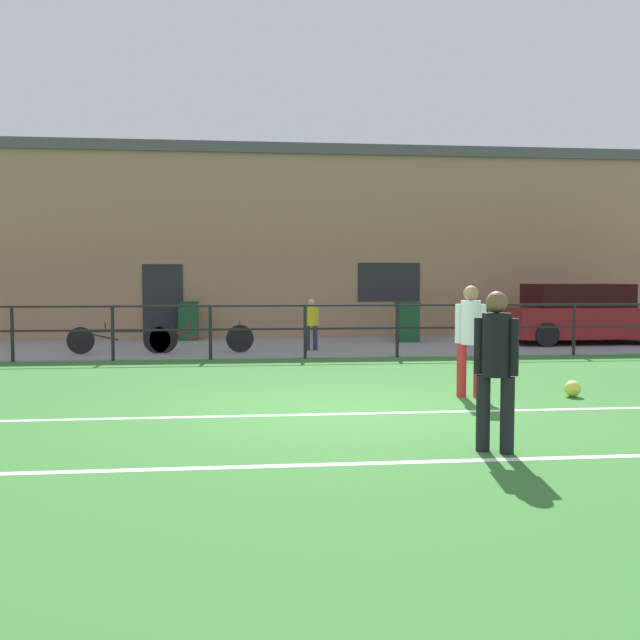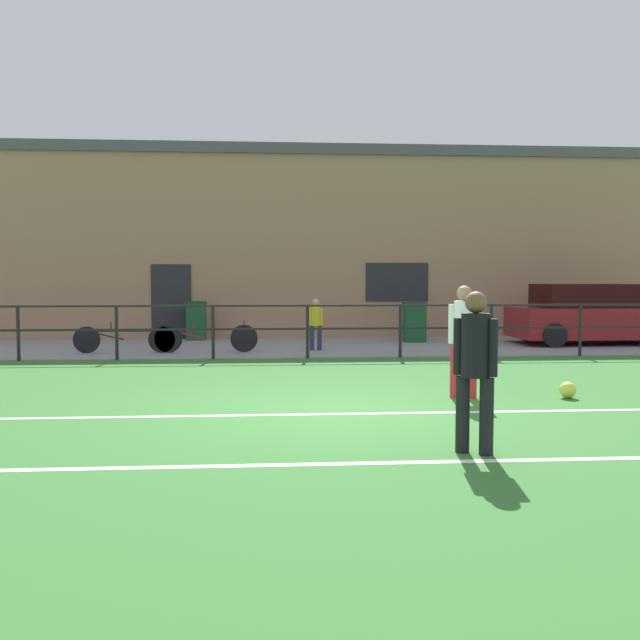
{
  "view_description": "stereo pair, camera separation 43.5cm",
  "coord_description": "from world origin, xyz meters",
  "px_view_note": "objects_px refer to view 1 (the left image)",
  "views": [
    {
      "loc": [
        -1.27,
        -8.83,
        1.7
      ],
      "look_at": [
        0.15,
        4.39,
        0.91
      ],
      "focal_mm": 39.36,
      "sensor_mm": 36.0,
      "label": 1
    },
    {
      "loc": [
        -0.84,
        -8.87,
        1.7
      ],
      "look_at": [
        0.15,
        4.39,
        0.91
      ],
      "focal_mm": 39.36,
      "sensor_mm": 36.0,
      "label": 2
    }
  ],
  "objects_px": {
    "soccer_ball_spare": "(573,389)",
    "bicycle_parked_1": "(202,338)",
    "parked_car_red": "(582,315)",
    "bicycle_parked_0": "(119,339)",
    "spectator_child": "(311,321)",
    "player_goalkeeper": "(496,361)",
    "player_striker": "(470,334)",
    "trash_bin_0": "(188,321)",
    "trash_bin_1": "(408,322)"
  },
  "relations": [
    {
      "from": "soccer_ball_spare",
      "to": "parked_car_red",
      "type": "distance_m",
      "value": 8.88
    },
    {
      "from": "player_striker",
      "to": "trash_bin_0",
      "type": "xyz_separation_m",
      "value": [
        -4.75,
        9.6,
        -0.36
      ]
    },
    {
      "from": "bicycle_parked_0",
      "to": "bicycle_parked_1",
      "type": "bearing_deg",
      "value": 0.0
    },
    {
      "from": "trash_bin_0",
      "to": "player_striker",
      "type": "bearing_deg",
      "value": -63.67
    },
    {
      "from": "trash_bin_1",
      "to": "soccer_ball_spare",
      "type": "bearing_deg",
      "value": -87.6
    },
    {
      "from": "spectator_child",
      "to": "trash_bin_0",
      "type": "distance_m",
      "value": 4.3
    },
    {
      "from": "parked_car_red",
      "to": "trash_bin_1",
      "type": "xyz_separation_m",
      "value": [
        -4.43,
        0.88,
        -0.2
      ]
    },
    {
      "from": "player_striker",
      "to": "trash_bin_1",
      "type": "relative_size",
      "value": 1.52
    },
    {
      "from": "player_goalkeeper",
      "to": "spectator_child",
      "type": "distance_m",
      "value": 9.8
    },
    {
      "from": "spectator_child",
      "to": "trash_bin_1",
      "type": "relative_size",
      "value": 1.15
    },
    {
      "from": "spectator_child",
      "to": "trash_bin_1",
      "type": "distance_m",
      "value": 3.41
    },
    {
      "from": "soccer_ball_spare",
      "to": "trash_bin_1",
      "type": "height_order",
      "value": "trash_bin_1"
    },
    {
      "from": "spectator_child",
      "to": "parked_car_red",
      "type": "distance_m",
      "value": 7.29
    },
    {
      "from": "player_goalkeeper",
      "to": "trash_bin_0",
      "type": "relative_size",
      "value": 1.49
    },
    {
      "from": "player_goalkeeper",
      "to": "soccer_ball_spare",
      "type": "bearing_deg",
      "value": -95.31
    },
    {
      "from": "player_striker",
      "to": "trash_bin_1",
      "type": "distance_m",
      "value": 8.67
    },
    {
      "from": "spectator_child",
      "to": "parked_car_red",
      "type": "height_order",
      "value": "parked_car_red"
    },
    {
      "from": "spectator_child",
      "to": "player_goalkeeper",
      "type": "bearing_deg",
      "value": 91.11
    },
    {
      "from": "parked_car_red",
      "to": "bicycle_parked_1",
      "type": "bearing_deg",
      "value": -171.79
    },
    {
      "from": "bicycle_parked_1",
      "to": "trash_bin_1",
      "type": "height_order",
      "value": "trash_bin_1"
    },
    {
      "from": "parked_car_red",
      "to": "soccer_ball_spare",
      "type": "bearing_deg",
      "value": -117.32
    },
    {
      "from": "spectator_child",
      "to": "bicycle_parked_0",
      "type": "bearing_deg",
      "value": -0.17
    },
    {
      "from": "player_goalkeeper",
      "to": "player_striker",
      "type": "xyz_separation_m",
      "value": [
        0.78,
        3.15,
        0.01
      ]
    },
    {
      "from": "player_goalkeeper",
      "to": "player_striker",
      "type": "relative_size",
      "value": 0.99
    },
    {
      "from": "soccer_ball_spare",
      "to": "bicycle_parked_1",
      "type": "distance_m",
      "value": 8.6
    },
    {
      "from": "parked_car_red",
      "to": "player_goalkeeper",
      "type": "bearing_deg",
      "value": -120.19
    },
    {
      "from": "player_goalkeeper",
      "to": "player_striker",
      "type": "distance_m",
      "value": 3.25
    },
    {
      "from": "soccer_ball_spare",
      "to": "bicycle_parked_0",
      "type": "xyz_separation_m",
      "value": [
        -7.51,
        6.46,
        0.22
      ]
    },
    {
      "from": "spectator_child",
      "to": "player_striker",
      "type": "bearing_deg",
      "value": 100.1
    },
    {
      "from": "bicycle_parked_1",
      "to": "player_goalkeeper",
      "type": "bearing_deg",
      "value": -70.17
    },
    {
      "from": "player_goalkeeper",
      "to": "bicycle_parked_1",
      "type": "height_order",
      "value": "player_goalkeeper"
    },
    {
      "from": "bicycle_parked_0",
      "to": "bicycle_parked_1",
      "type": "height_order",
      "value": "bicycle_parked_1"
    },
    {
      "from": "player_striker",
      "to": "bicycle_parked_0",
      "type": "relative_size",
      "value": 0.7
    },
    {
      "from": "soccer_ball_spare",
      "to": "bicycle_parked_0",
      "type": "relative_size",
      "value": 0.1
    },
    {
      "from": "player_goalkeeper",
      "to": "trash_bin_0",
      "type": "distance_m",
      "value": 13.36
    },
    {
      "from": "parked_car_red",
      "to": "trash_bin_1",
      "type": "height_order",
      "value": "parked_car_red"
    },
    {
      "from": "soccer_ball_spare",
      "to": "trash_bin_0",
      "type": "distance_m",
      "value": 11.58
    },
    {
      "from": "player_striker",
      "to": "trash_bin_0",
      "type": "relative_size",
      "value": 1.51
    },
    {
      "from": "player_striker",
      "to": "spectator_child",
      "type": "distance_m",
      "value": 6.81
    },
    {
      "from": "bicycle_parked_1",
      "to": "bicycle_parked_0",
      "type": "bearing_deg",
      "value": 180.0
    },
    {
      "from": "player_goalkeeper",
      "to": "bicycle_parked_0",
      "type": "bearing_deg",
      "value": -29.27
    },
    {
      "from": "soccer_ball_spare",
      "to": "bicycle_parked_1",
      "type": "bearing_deg",
      "value": 131.24
    },
    {
      "from": "trash_bin_0",
      "to": "trash_bin_1",
      "type": "bearing_deg",
      "value": -9.72
    },
    {
      "from": "trash_bin_0",
      "to": "bicycle_parked_1",
      "type": "bearing_deg",
      "value": -80.43
    },
    {
      "from": "parked_car_red",
      "to": "trash_bin_1",
      "type": "distance_m",
      "value": 4.52
    },
    {
      "from": "bicycle_parked_0",
      "to": "spectator_child",
      "type": "bearing_deg",
      "value": 3.87
    },
    {
      "from": "player_striker",
      "to": "trash_bin_0",
      "type": "bearing_deg",
      "value": -47.98
    },
    {
      "from": "trash_bin_0",
      "to": "trash_bin_1",
      "type": "height_order",
      "value": "trash_bin_0"
    },
    {
      "from": "soccer_ball_spare",
      "to": "bicycle_parked_0",
      "type": "height_order",
      "value": "bicycle_parked_0"
    },
    {
      "from": "bicycle_parked_0",
      "to": "bicycle_parked_1",
      "type": "relative_size",
      "value": 0.97
    }
  ]
}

